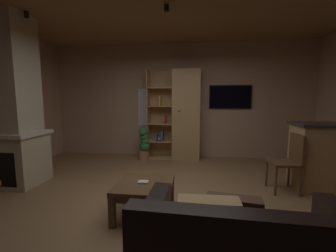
{
  "coord_description": "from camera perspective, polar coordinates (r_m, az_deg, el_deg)",
  "views": [
    {
      "loc": [
        0.42,
        -2.9,
        1.45
      ],
      "look_at": [
        0.0,
        0.4,
        1.05
      ],
      "focal_mm": 23.34,
      "sensor_mm": 36.0,
      "label": 1
    }
  ],
  "objects": [
    {
      "name": "wall_mounted_tv",
      "position": [
        5.56,
        15.9,
        7.31
      ],
      "size": [
        1.0,
        0.06,
        0.56
      ],
      "color": "black"
    },
    {
      "name": "dining_chair",
      "position": [
        3.96,
        29.06,
        -7.47
      ],
      "size": [
        0.45,
        0.45,
        0.92
      ],
      "color": "brown",
      "rests_on": "ground"
    },
    {
      "name": "window_pane_back",
      "position": [
        5.65,
        -4.46,
        4.88
      ],
      "size": [
        0.67,
        0.01,
        0.94
      ],
      "primitive_type": "cube",
      "color": "white"
    },
    {
      "name": "track_light_spot_1",
      "position": [
        3.56,
        -0.36,
        28.41
      ],
      "size": [
        0.07,
        0.07,
        0.09
      ],
      "primitive_type": "cylinder",
      "color": "black"
    },
    {
      "name": "potted_floor_plant",
      "position": [
        5.35,
        -6.2,
        -4.57
      ],
      "size": [
        0.29,
        0.28,
        0.78
      ],
      "color": "#B77051",
      "rests_on": "ground"
    },
    {
      "name": "stone_fireplace",
      "position": [
        4.53,
        -35.89,
        3.39
      ],
      "size": [
        0.97,
        0.78,
        2.83
      ],
      "color": "#BCAD8E",
      "rests_on": "ground"
    },
    {
      "name": "coffee_table",
      "position": [
        2.84,
        -6.18,
        -16.08
      ],
      "size": [
        0.69,
        0.7,
        0.43
      ],
      "color": "brown",
      "rests_on": "ground"
    },
    {
      "name": "table_book_0",
      "position": [
        2.81,
        -6.5,
        -14.32
      ],
      "size": [
        0.14,
        0.11,
        0.02
      ],
      "primitive_type": "cube",
      "rotation": [
        0.0,
        0.0,
        0.1
      ],
      "color": "beige",
      "rests_on": "coffee_table"
    },
    {
      "name": "wall_back",
      "position": [
        5.58,
        2.96,
        6.5
      ],
      "size": [
        6.57,
        0.06,
        2.83
      ],
      "primitive_type": "cube",
      "color": "tan",
      "rests_on": "ground"
    },
    {
      "name": "track_light_spot_0",
      "position": [
        4.37,
        -33.02,
        23.21
      ],
      "size": [
        0.07,
        0.07,
        0.09
      ],
      "primitive_type": "cylinder",
      "color": "black"
    },
    {
      "name": "floor",
      "position": [
        3.27,
        -0.94,
        -19.65
      ],
      "size": [
        6.45,
        5.28,
        0.02
      ],
      "primitive_type": "cube",
      "color": "olive",
      "rests_on": "ground"
    },
    {
      "name": "bookshelf_cabinet",
      "position": [
        5.31,
        3.86,
        2.74
      ],
      "size": [
        1.27,
        0.41,
        2.16
      ],
      "color": "tan",
      "rests_on": "ground"
    }
  ]
}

